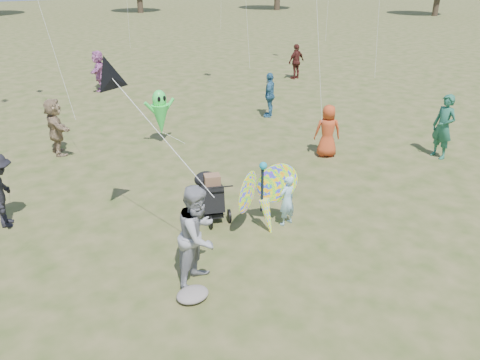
# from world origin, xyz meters

# --- Properties ---
(ground) EXTENTS (160.00, 160.00, 0.00)m
(ground) POSITION_xyz_m (0.00, 0.00, 0.00)
(ground) COLOR #51592B
(ground) RESTS_ON ground
(child_girl) EXTENTS (0.45, 0.32, 1.17)m
(child_girl) POSITION_xyz_m (0.68, 0.99, 0.59)
(child_girl) COLOR #9CCCDD
(child_girl) RESTS_ON ground
(adult_man) EXTENTS (1.16, 1.10, 1.89)m
(adult_man) POSITION_xyz_m (-1.89, 0.28, 0.94)
(adult_man) COLOR #939499
(adult_man) RESTS_ON ground
(grey_bag) EXTENTS (0.57, 0.47, 0.18)m
(grey_bag) POSITION_xyz_m (-2.26, -0.11, 0.09)
(grey_bag) COLOR gray
(grey_bag) RESTS_ON ground
(crowd_a) EXTENTS (0.91, 0.83, 1.56)m
(crowd_a) POSITION_xyz_m (4.24, 3.50, 0.78)
(crowd_a) COLOR #B7411D
(crowd_a) RESTS_ON ground
(crowd_b) EXTENTS (0.88, 1.20, 1.66)m
(crowd_b) POSITION_xyz_m (-4.40, 4.37, 0.83)
(crowd_b) COLOR black
(crowd_b) RESTS_ON ground
(crowd_c) EXTENTS (0.98, 0.95, 1.65)m
(crowd_c) POSITION_xyz_m (5.26, 7.66, 0.82)
(crowd_c) COLOR #32678A
(crowd_c) RESTS_ON ground
(crowd_d) EXTENTS (0.53, 1.60, 1.72)m
(crowd_d) POSITION_xyz_m (-2.34, 8.11, 0.86)
(crowd_d) COLOR #947A5B
(crowd_d) RESTS_ON ground
(crowd_f) EXTENTS (0.52, 0.73, 1.89)m
(crowd_f) POSITION_xyz_m (6.95, 1.56, 0.94)
(crowd_f) COLOR #235E47
(crowd_f) RESTS_ON ground
(crowd_h) EXTENTS (1.04, 0.52, 1.70)m
(crowd_h) POSITION_xyz_m (10.27, 12.08, 0.85)
(crowd_h) COLOR #4A1D18
(crowd_h) RESTS_ON ground
(crowd_j) EXTENTS (1.18, 1.72, 1.78)m
(crowd_j) POSITION_xyz_m (1.33, 15.15, 0.89)
(crowd_j) COLOR #B969A8
(crowd_j) RESTS_ON ground
(jogging_stroller) EXTENTS (0.75, 1.14, 1.09)m
(jogging_stroller) POSITION_xyz_m (-0.54, 2.16, 0.61)
(jogging_stroller) COLOR black
(jogging_stroller) RESTS_ON ground
(butterfly_kite) EXTENTS (1.74, 0.75, 1.77)m
(butterfly_kite) POSITION_xyz_m (0.12, 1.06, 0.80)
(butterfly_kite) COLOR #F62663
(butterfly_kite) RESTS_ON ground
(delta_kite_rig) EXTENTS (1.27, 2.60, 2.19)m
(delta_kite_rig) POSITION_xyz_m (-2.29, 2.64, 3.28)
(delta_kite_rig) COLOR black
(delta_kite_rig) RESTS_ON ground
(alien_kite) EXTENTS (1.12, 0.69, 1.74)m
(alien_kite) POSITION_xyz_m (0.63, 7.20, 0.97)
(alien_kite) COLOR #37EB51
(alien_kite) RESTS_ON ground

